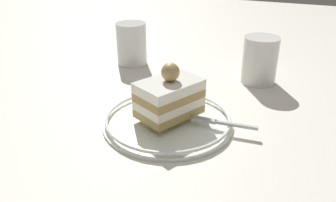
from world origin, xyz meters
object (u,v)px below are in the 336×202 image
at_px(cake_slice, 169,96).
at_px(drink_glass_near, 260,63).
at_px(drink_glass_far, 132,46).
at_px(dessert_plate, 168,120).
at_px(fork, 222,123).

height_order(cake_slice, drink_glass_near, cake_slice).
xyz_separation_m(cake_slice, drink_glass_far, (-0.19, 0.25, -0.00)).
relative_size(dessert_plate, fork, 2.05).
height_order(dessert_plate, cake_slice, cake_slice).
bearing_deg(cake_slice, drink_glass_near, 63.09).
height_order(dessert_plate, drink_glass_near, drink_glass_near).
xyz_separation_m(fork, drink_glass_near, (0.03, 0.24, 0.03)).
xyz_separation_m(dessert_plate, drink_glass_far, (-0.19, 0.25, 0.04)).
relative_size(fork, drink_glass_far, 1.08).
distance_m(dessert_plate, drink_glass_near, 0.28).
distance_m(cake_slice, fork, 0.10).
bearing_deg(cake_slice, fork, -0.64).
relative_size(dessert_plate, cake_slice, 1.77).
height_order(dessert_plate, drink_glass_far, drink_glass_far).
xyz_separation_m(fork, drink_glass_far, (-0.29, 0.25, 0.03)).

